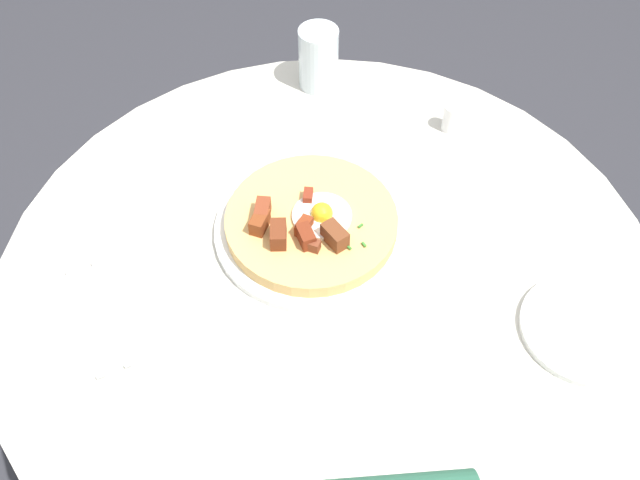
{
  "coord_description": "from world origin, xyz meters",
  "views": [
    {
      "loc": [
        -0.4,
        -0.4,
        1.54
      ],
      "look_at": [
        0.01,
        0.03,
        0.78
      ],
      "focal_mm": 38.55,
      "sensor_mm": 36.0,
      "label": 1
    }
  ],
  "objects_px": {
    "breakfast_pizza": "(311,222)",
    "bread_plate": "(584,329)",
    "pizza_plate": "(312,229)",
    "dining_table": "(328,332)",
    "salt_shaker": "(451,118)",
    "knife": "(85,320)",
    "fork": "(112,311)",
    "water_glass": "(318,58)"
  },
  "relations": [
    {
      "from": "dining_table",
      "to": "salt_shaker",
      "type": "relative_size",
      "value": 19.47
    },
    {
      "from": "pizza_plate",
      "to": "breakfast_pizza",
      "type": "xyz_separation_m",
      "value": [
        -0.0,
        -0.0,
        0.02
      ]
    },
    {
      "from": "knife",
      "to": "water_glass",
      "type": "xyz_separation_m",
      "value": [
        0.56,
        0.14,
        0.05
      ]
    },
    {
      "from": "breakfast_pizza",
      "to": "water_glass",
      "type": "bearing_deg",
      "value": 43.95
    },
    {
      "from": "pizza_plate",
      "to": "bread_plate",
      "type": "relative_size",
      "value": 1.69
    },
    {
      "from": "water_glass",
      "to": "fork",
      "type": "bearing_deg",
      "value": -164.31
    },
    {
      "from": "bread_plate",
      "to": "fork",
      "type": "height_order",
      "value": "bread_plate"
    },
    {
      "from": "fork",
      "to": "knife",
      "type": "relative_size",
      "value": 1.0
    },
    {
      "from": "breakfast_pizza",
      "to": "bread_plate",
      "type": "relative_size",
      "value": 1.48
    },
    {
      "from": "pizza_plate",
      "to": "salt_shaker",
      "type": "bearing_deg",
      "value": -0.19
    },
    {
      "from": "dining_table",
      "to": "breakfast_pizza",
      "type": "bearing_deg",
      "value": 69.01
    },
    {
      "from": "salt_shaker",
      "to": "bread_plate",
      "type": "bearing_deg",
      "value": -115.45
    },
    {
      "from": "fork",
      "to": "salt_shaker",
      "type": "bearing_deg",
      "value": -78.85
    },
    {
      "from": "bread_plate",
      "to": "salt_shaker",
      "type": "height_order",
      "value": "salt_shaker"
    },
    {
      "from": "bread_plate",
      "to": "fork",
      "type": "relative_size",
      "value": 0.93
    },
    {
      "from": "fork",
      "to": "salt_shaker",
      "type": "xyz_separation_m",
      "value": [
        0.6,
        -0.09,
        0.02
      ]
    },
    {
      "from": "dining_table",
      "to": "salt_shaker",
      "type": "height_order",
      "value": "salt_shaker"
    },
    {
      "from": "dining_table",
      "to": "knife",
      "type": "height_order",
      "value": "knife"
    },
    {
      "from": "breakfast_pizza",
      "to": "water_glass",
      "type": "distance_m",
      "value": 0.34
    },
    {
      "from": "pizza_plate",
      "to": "salt_shaker",
      "type": "xyz_separation_m",
      "value": [
        0.32,
        -0.0,
        0.02
      ]
    },
    {
      "from": "knife",
      "to": "dining_table",
      "type": "bearing_deg",
      "value": -98.94
    },
    {
      "from": "salt_shaker",
      "to": "water_glass",
      "type": "bearing_deg",
      "value": 107.89
    },
    {
      "from": "pizza_plate",
      "to": "breakfast_pizza",
      "type": "distance_m",
      "value": 0.02
    },
    {
      "from": "pizza_plate",
      "to": "fork",
      "type": "relative_size",
      "value": 1.57
    },
    {
      "from": "dining_table",
      "to": "pizza_plate",
      "type": "bearing_deg",
      "value": 67.39
    },
    {
      "from": "bread_plate",
      "to": "fork",
      "type": "bearing_deg",
      "value": 133.33
    },
    {
      "from": "dining_table",
      "to": "salt_shaker",
      "type": "bearing_deg",
      "value": 10.11
    },
    {
      "from": "pizza_plate",
      "to": "fork",
      "type": "bearing_deg",
      "value": 163.61
    },
    {
      "from": "dining_table",
      "to": "bread_plate",
      "type": "height_order",
      "value": "bread_plate"
    },
    {
      "from": "fork",
      "to": "salt_shaker",
      "type": "relative_size",
      "value": 3.76
    },
    {
      "from": "breakfast_pizza",
      "to": "knife",
      "type": "bearing_deg",
      "value": 163.03
    },
    {
      "from": "bread_plate",
      "to": "knife",
      "type": "relative_size",
      "value": 0.93
    },
    {
      "from": "pizza_plate",
      "to": "breakfast_pizza",
      "type": "height_order",
      "value": "breakfast_pizza"
    },
    {
      "from": "dining_table",
      "to": "breakfast_pizza",
      "type": "height_order",
      "value": "breakfast_pizza"
    },
    {
      "from": "bread_plate",
      "to": "salt_shaker",
      "type": "xyz_separation_m",
      "value": [
        0.17,
        0.37,
        0.02
      ]
    },
    {
      "from": "breakfast_pizza",
      "to": "knife",
      "type": "xyz_separation_m",
      "value": [
        -0.32,
        0.1,
        -0.02
      ]
    },
    {
      "from": "bread_plate",
      "to": "dining_table",
      "type": "bearing_deg",
      "value": 118.42
    },
    {
      "from": "pizza_plate",
      "to": "salt_shaker",
      "type": "distance_m",
      "value": 0.32
    },
    {
      "from": "dining_table",
      "to": "fork",
      "type": "xyz_separation_m",
      "value": [
        -0.26,
        0.15,
        0.19
      ]
    },
    {
      "from": "breakfast_pizza",
      "to": "bread_plate",
      "type": "bearing_deg",
      "value": -68.8
    },
    {
      "from": "pizza_plate",
      "to": "bread_plate",
      "type": "height_order",
      "value": "pizza_plate"
    },
    {
      "from": "pizza_plate",
      "to": "water_glass",
      "type": "height_order",
      "value": "water_glass"
    }
  ]
}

